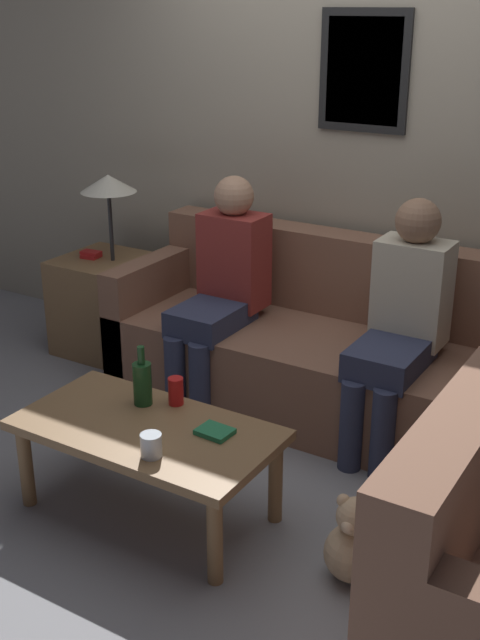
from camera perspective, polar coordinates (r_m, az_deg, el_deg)
The scene contains 12 objects.
ground_plane at distance 3.98m, azimuth 2.11°, elevation -8.87°, with size 16.00×16.00×0.00m, color gray.
wall_back at distance 4.35m, azimuth 8.73°, elevation 11.90°, with size 9.00×0.08×2.60m.
couch_main at distance 4.24m, azimuth 5.56°, elevation -2.24°, with size 2.16×0.85×0.88m.
coffee_table at distance 3.35m, azimuth -6.63°, elevation -8.32°, with size 1.08×0.58×0.41m.
side_table_with_lamp at distance 4.97m, azimuth -9.41°, elevation 1.58°, with size 0.53×0.53×1.10m.
wine_bottle at distance 3.45m, azimuth -6.96°, elevation -4.42°, with size 0.08×0.08×0.27m.
drinking_glass at distance 3.09m, azimuth -6.34°, elevation -8.84°, with size 0.08×0.08×0.09m.
book_stack at distance 3.24m, azimuth -1.80°, elevation -7.94°, with size 0.14×0.12×0.02m.
soda_can at distance 3.45m, azimuth -4.59°, elevation -5.06°, with size 0.07×0.07×0.12m.
person_left at distance 4.21m, azimuth -1.29°, elevation 2.62°, with size 0.34×0.62×1.20m.
person_right at distance 3.81m, azimuth 11.39°, elevation 0.10°, with size 0.34×0.63×1.20m.
teddy_bear at distance 3.12m, azimuth 8.08°, elevation -15.50°, with size 0.22×0.22×0.35m.
Camera 1 is at (1.67, -3.00, 2.02)m, focal length 45.00 mm.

